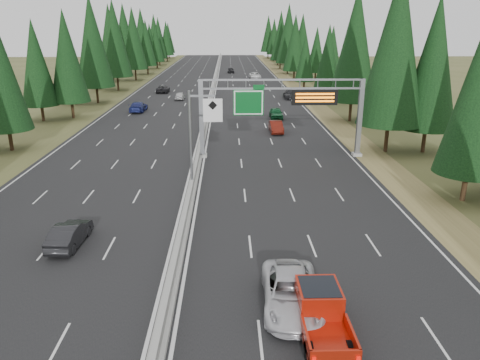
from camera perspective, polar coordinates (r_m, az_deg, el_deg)
The scene contains 19 objects.
road at distance 92.06m, azimuth -3.41°, elevation 10.29°, with size 32.00×260.00×0.08m, color black.
shoulder_right at distance 93.21m, azimuth 7.77°, elevation 10.25°, with size 3.60×260.00×0.06m, color olive.
shoulder_left at distance 94.32m, azimuth -14.45°, elevation 9.94°, with size 3.60×260.00×0.06m, color #454C23.
median_barrier at distance 92.01m, azimuth -3.42°, elevation 10.52°, with size 0.70×260.00×0.85m.
sign_gantry at distance 47.00m, azimuth 5.86°, elevation 8.98°, with size 16.75×0.98×7.80m.
hov_sign_pole at distance 37.06m, azimuth -5.17°, elevation 5.64°, with size 2.80×0.50×8.00m.
tree_row_right at distance 80.81m, azimuth 12.32°, elevation 15.27°, with size 11.69×238.65×18.82m.
tree_row_left at distance 93.56m, azimuth -17.65°, elevation 15.27°, with size 11.85×241.11×18.66m.
silver_minivan at distance 22.72m, azimuth 6.26°, elevation -13.46°, with size 2.65×5.74×1.60m, color silver.
red_pickup at distance 21.49m, azimuth 9.75°, elevation -15.05°, with size 1.96×5.50×1.79m.
car_ahead_green at distance 68.18m, azimuth 4.42°, elevation 8.13°, with size 1.77×4.39×1.50m, color #13542A.
car_ahead_dkred at distance 58.88m, azimuth 4.42°, elevation 6.48°, with size 1.51×4.34×1.43m, color #5A150C.
car_ahead_dkgrey at distance 87.70m, azimuth 6.10°, elevation 10.37°, with size 2.19×5.39×1.57m, color black.
car_ahead_white at distance 120.98m, azimuth 1.84°, elevation 12.62°, with size 2.57×5.58×1.55m, color silver.
car_ahead_far at distance 136.19m, azimuth -1.13°, elevation 13.24°, with size 1.76×4.37×1.49m, color black.
car_onc_near at distance 30.32m, azimuth -20.07°, elevation -6.21°, with size 1.51×4.32×1.42m, color black.
car_onc_blue at distance 75.20m, azimuth -12.30°, elevation 8.73°, with size 2.15×5.30×1.54m, color navy.
car_onc_white at distance 86.54m, azimuth -7.31°, elevation 10.15°, with size 1.62×4.03×1.37m, color #B9B9B9.
car_onc_far at distance 96.54m, azimuth -9.38°, elevation 10.91°, with size 2.35×5.09×1.42m, color black.
Camera 1 is at (2.93, -11.13, 12.79)m, focal length 35.00 mm.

